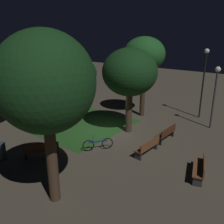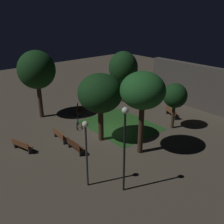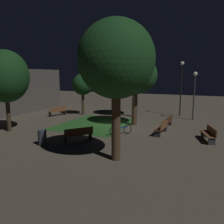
{
  "view_description": "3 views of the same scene",
  "coord_description": "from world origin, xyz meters",
  "px_view_note": "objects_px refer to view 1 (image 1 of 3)",
  "views": [
    {
      "loc": [
        -11.54,
        -9.52,
        6.28
      ],
      "look_at": [
        0.21,
        -0.46,
        1.38
      ],
      "focal_mm": 38.36,
      "sensor_mm": 36.0,
      "label": 1
    },
    {
      "loc": [
        15.33,
        -12.42,
        9.9
      ],
      "look_at": [
        -0.99,
        1.47,
        1.1
      ],
      "focal_mm": 40.42,
      "sensor_mm": 36.0,
      "label": 2
    },
    {
      "loc": [
        -16.09,
        -6.84,
        4.03
      ],
      "look_at": [
        -0.79,
        -0.1,
        1.23
      ],
      "focal_mm": 36.21,
      "sensor_mm": 36.0,
      "label": 3
    }
  ],
  "objects_px": {
    "tree_left_canopy": "(144,55)",
    "bench_path_side": "(41,149)",
    "bench_back_row": "(58,102)",
    "tree_back_left": "(85,73)",
    "tree_lawn_side": "(45,84)",
    "tree_tall_center": "(130,73)",
    "lamp_post_plaza_east": "(215,87)",
    "bench_near_trees": "(148,146)",
    "bench_corner": "(166,133)",
    "lamp_post_path_center": "(204,73)",
    "bench_by_lamp": "(200,167)",
    "bicycle": "(98,144)",
    "trash_bin": "(1,151)"
  },
  "relations": [
    {
      "from": "tree_tall_center",
      "to": "lamp_post_path_center",
      "type": "relative_size",
      "value": 1.05
    },
    {
      "from": "lamp_post_plaza_east",
      "to": "bench_corner",
      "type": "bearing_deg",
      "value": 157.97
    },
    {
      "from": "bench_near_trees",
      "to": "tree_tall_center",
      "type": "relative_size",
      "value": 0.33
    },
    {
      "from": "bench_back_row",
      "to": "lamp_post_plaza_east",
      "type": "bearing_deg",
      "value": -75.62
    },
    {
      "from": "bicycle",
      "to": "tree_left_canopy",
      "type": "bearing_deg",
      "value": 9.61
    },
    {
      "from": "tree_tall_center",
      "to": "lamp_post_path_center",
      "type": "height_order",
      "value": "tree_tall_center"
    },
    {
      "from": "bench_corner",
      "to": "tree_left_canopy",
      "type": "xyz_separation_m",
      "value": [
        3.18,
        3.63,
        4.26
      ]
    },
    {
      "from": "bench_back_row",
      "to": "tree_back_left",
      "type": "xyz_separation_m",
      "value": [
        1.55,
        -1.96,
        2.52
      ]
    },
    {
      "from": "tree_lawn_side",
      "to": "lamp_post_path_center",
      "type": "height_order",
      "value": "tree_lawn_side"
    },
    {
      "from": "tree_back_left",
      "to": "lamp_post_plaza_east",
      "type": "distance_m",
      "value": 10.48
    },
    {
      "from": "bench_by_lamp",
      "to": "bench_path_side",
      "type": "bearing_deg",
      "value": 114.66
    },
    {
      "from": "lamp_post_path_center",
      "to": "trash_bin",
      "type": "relative_size",
      "value": 5.98
    },
    {
      "from": "tree_left_canopy",
      "to": "bicycle",
      "type": "relative_size",
      "value": 4.21
    },
    {
      "from": "tree_left_canopy",
      "to": "trash_bin",
      "type": "height_order",
      "value": "tree_left_canopy"
    },
    {
      "from": "bench_back_row",
      "to": "bench_corner",
      "type": "bearing_deg",
      "value": -93.3
    },
    {
      "from": "bench_corner",
      "to": "bench_path_side",
      "type": "distance_m",
      "value": 7.35
    },
    {
      "from": "bench_path_side",
      "to": "bench_by_lamp",
      "type": "bearing_deg",
      "value": -65.34
    },
    {
      "from": "bench_back_row",
      "to": "tree_tall_center",
      "type": "bearing_deg",
      "value": -95.92
    },
    {
      "from": "tree_lawn_side",
      "to": "bicycle",
      "type": "height_order",
      "value": "tree_lawn_side"
    },
    {
      "from": "bench_back_row",
      "to": "bench_by_lamp",
      "type": "relative_size",
      "value": 0.99
    },
    {
      "from": "bench_near_trees",
      "to": "tree_left_canopy",
      "type": "distance_m",
      "value": 7.8
    },
    {
      "from": "bench_by_lamp",
      "to": "tree_back_left",
      "type": "distance_m",
      "value": 12.98
    },
    {
      "from": "bench_by_lamp",
      "to": "lamp_post_path_center",
      "type": "height_order",
      "value": "lamp_post_path_center"
    },
    {
      "from": "lamp_post_path_center",
      "to": "bench_back_row",
      "type": "bearing_deg",
      "value": 113.98
    },
    {
      "from": "tree_tall_center",
      "to": "tree_back_left",
      "type": "bearing_deg",
      "value": 68.84
    },
    {
      "from": "bench_path_side",
      "to": "tree_lawn_side",
      "type": "xyz_separation_m",
      "value": [
        -1.75,
        -3.19,
        4.17
      ]
    },
    {
      "from": "bench_near_trees",
      "to": "tree_back_left",
      "type": "relative_size",
      "value": 0.44
    },
    {
      "from": "bench_near_trees",
      "to": "bicycle",
      "type": "relative_size",
      "value": 1.26
    },
    {
      "from": "bench_near_trees",
      "to": "bench_corner",
      "type": "distance_m",
      "value": 2.26
    },
    {
      "from": "tree_left_canopy",
      "to": "bench_path_side",
      "type": "bearing_deg",
      "value": 176.02
    },
    {
      "from": "bench_back_row",
      "to": "bench_by_lamp",
      "type": "height_order",
      "value": "same"
    },
    {
      "from": "bench_by_lamp",
      "to": "tree_back_left",
      "type": "height_order",
      "value": "tree_back_left"
    },
    {
      "from": "bench_near_trees",
      "to": "lamp_post_plaza_east",
      "type": "height_order",
      "value": "lamp_post_plaza_east"
    },
    {
      "from": "tree_back_left",
      "to": "trash_bin",
      "type": "distance_m",
      "value": 10.3
    },
    {
      "from": "bench_path_side",
      "to": "tree_back_left",
      "type": "relative_size",
      "value": 0.42
    },
    {
      "from": "bench_path_side",
      "to": "tree_left_canopy",
      "type": "relative_size",
      "value": 0.28
    },
    {
      "from": "bench_corner",
      "to": "lamp_post_path_center",
      "type": "relative_size",
      "value": 0.35
    },
    {
      "from": "bicycle",
      "to": "lamp_post_path_center",
      "type": "bearing_deg",
      "value": -16.59
    },
    {
      "from": "tree_lawn_side",
      "to": "lamp_post_plaza_east",
      "type": "xyz_separation_m",
      "value": [
        11.52,
        -2.6,
        -1.74
      ]
    },
    {
      "from": "bench_path_side",
      "to": "tree_lawn_side",
      "type": "height_order",
      "value": "tree_lawn_side"
    },
    {
      "from": "tree_back_left",
      "to": "lamp_post_path_center",
      "type": "height_order",
      "value": "lamp_post_path_center"
    },
    {
      "from": "tree_back_left",
      "to": "trash_bin",
      "type": "height_order",
      "value": "tree_back_left"
    },
    {
      "from": "bench_by_lamp",
      "to": "bicycle",
      "type": "xyz_separation_m",
      "value": [
        -0.82,
        5.45,
        -0.14
      ]
    },
    {
      "from": "bench_near_trees",
      "to": "bench_back_row",
      "type": "height_order",
      "value": "same"
    },
    {
      "from": "tree_lawn_side",
      "to": "tree_tall_center",
      "type": "height_order",
      "value": "tree_lawn_side"
    },
    {
      "from": "tree_tall_center",
      "to": "trash_bin",
      "type": "height_order",
      "value": "tree_tall_center"
    },
    {
      "from": "tree_back_left",
      "to": "tree_tall_center",
      "type": "xyz_separation_m",
      "value": [
        -2.4,
        -6.19,
        0.94
      ]
    },
    {
      "from": "bench_back_row",
      "to": "lamp_post_path_center",
      "type": "relative_size",
      "value": 0.35
    },
    {
      "from": "bench_path_side",
      "to": "tree_lawn_side",
      "type": "bearing_deg",
      "value": -118.77
    },
    {
      "from": "tree_tall_center",
      "to": "lamp_post_plaza_east",
      "type": "height_order",
      "value": "tree_tall_center"
    }
  ]
}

